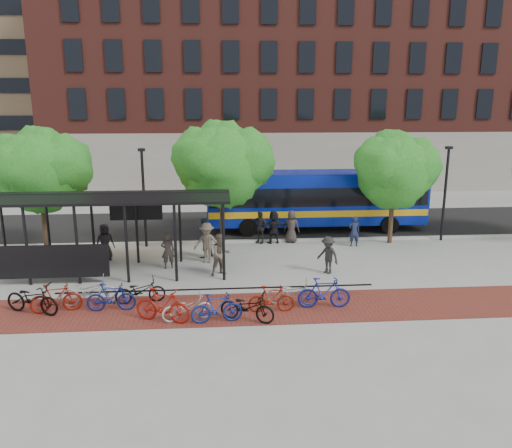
{
  "coord_description": "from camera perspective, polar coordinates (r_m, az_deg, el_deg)",
  "views": [
    {
      "loc": [
        -3.2,
        -22.0,
        7.29
      ],
      "look_at": [
        -1.37,
        1.54,
        1.6
      ],
      "focal_mm": 35.0,
      "sensor_mm": 36.0,
      "label": 1
    }
  ],
  "objects": [
    {
      "name": "bike_7",
      "position": [
        17.25,
        -4.52,
        -9.55
      ],
      "size": [
        1.82,
        0.69,
        1.07
      ],
      "primitive_type": "imported",
      "rotation": [
        0.0,
        0.0,
        1.68
      ],
      "color": "navy",
      "rests_on": "ground"
    },
    {
      "name": "pedestrian_1",
      "position": [
        22.92,
        -10.04,
        -3.02
      ],
      "size": [
        0.67,
        0.51,
        1.67
      ],
      "primitive_type": "imported",
      "rotation": [
        0.0,
        0.0,
        3.34
      ],
      "color": "#362F2B",
      "rests_on": "ground"
    },
    {
      "name": "curb",
      "position": [
        27.18,
        2.49,
        -1.89
      ],
      "size": [
        160.0,
        0.25,
        0.12
      ],
      "primitive_type": "cube",
      "color": "#B7B7B2",
      "rests_on": "ground"
    },
    {
      "name": "pedestrian_7",
      "position": [
        26.58,
        11.15,
        -0.82
      ],
      "size": [
        0.6,
        0.4,
        1.62
      ],
      "primitive_type": "imported",
      "rotation": [
        0.0,
        0.0,
        3.16
      ],
      "color": "#1F2749",
      "rests_on": "ground"
    },
    {
      "name": "pedestrian_3",
      "position": [
        23.43,
        -5.64,
        -2.17
      ],
      "size": [
        1.39,
        1.0,
        1.94
      ],
      "primitive_type": "imported",
      "rotation": [
        0.0,
        0.0,
        -0.25
      ],
      "color": "#64584A",
      "rests_on": "ground"
    },
    {
      "name": "bike_6",
      "position": [
        17.57,
        -7.85,
        -9.45
      ],
      "size": [
        1.87,
        1.02,
        0.93
      ],
      "primitive_type": "imported",
      "rotation": [
        0.0,
        0.0,
        1.81
      ],
      "color": "#B9B9BC",
      "rests_on": "ground"
    },
    {
      "name": "bike_9",
      "position": [
        18.05,
        1.77,
        -8.54
      ],
      "size": [
        1.68,
        0.49,
        1.0
      ],
      "primitive_type": "imported",
      "rotation": [
        0.0,
        0.0,
        1.56
      ],
      "color": "maroon",
      "rests_on": "ground"
    },
    {
      "name": "bike_0",
      "position": [
        19.59,
        -24.21,
        -7.79
      ],
      "size": [
        2.27,
        1.46,
        1.13
      ],
      "primitive_type": "imported",
      "rotation": [
        0.0,
        0.0,
        1.21
      ],
      "color": "black",
      "rests_on": "ground"
    },
    {
      "name": "bike_10",
      "position": [
        18.7,
        4.18,
        -7.8
      ],
      "size": [
        1.96,
        0.96,
        0.98
      ],
      "primitive_type": "imported",
      "rotation": [
        0.0,
        0.0,
        1.4
      ],
      "color": "gray",
      "rests_on": "ground"
    },
    {
      "name": "pedestrian_4",
      "position": [
        26.68,
        0.46,
        -0.37
      ],
      "size": [
        1.09,
        0.91,
        1.75
      ],
      "primitive_type": "imported",
      "rotation": [
        0.0,
        0.0,
        5.72
      ],
      "color": "#242424",
      "rests_on": "ground"
    },
    {
      "name": "pedestrian_2",
      "position": [
        24.28,
        -5.96,
        -1.59
      ],
      "size": [
        1.2,
        1.19,
        1.96
      ],
      "primitive_type": "imported",
      "rotation": [
        0.0,
        0.0,
        3.88
      ],
      "color": "#1B2E3F",
      "rests_on": "ground"
    },
    {
      "name": "tree_a",
      "position": [
        26.98,
        -23.37,
        5.95
      ],
      "size": [
        4.9,
        4.0,
        6.18
      ],
      "color": "#382619",
      "rests_on": "ground"
    },
    {
      "name": "bike_11",
      "position": [
        18.54,
        7.79,
        -7.79
      ],
      "size": [
        1.96,
        0.61,
        1.16
      ],
      "primitive_type": "imported",
      "rotation": [
        0.0,
        0.0,
        1.54
      ],
      "color": "navy",
      "rests_on": "ground"
    },
    {
      "name": "pedestrian_9",
      "position": [
        22.13,
        8.22,
        -3.54
      ],
      "size": [
        1.18,
        1.23,
        1.68
      ],
      "primitive_type": "imported",
      "rotation": [
        0.0,
        0.0,
        5.42
      ],
      "color": "#242424",
      "rests_on": "ground"
    },
    {
      "name": "bike_3",
      "position": [
        18.85,
        -16.24,
        -8.04
      ],
      "size": [
        1.76,
        0.52,
        1.06
      ],
      "primitive_type": "imported",
      "rotation": [
        0.0,
        0.0,
        1.58
      ],
      "color": "navy",
      "rests_on": "ground"
    },
    {
      "name": "pedestrian_5",
      "position": [
        26.68,
        2.03,
        -0.35
      ],
      "size": [
        1.71,
        0.81,
        1.77
      ],
      "primitive_type": "imported",
      "rotation": [
        0.0,
        0.0,
        3.32
      ],
      "color": "black",
      "rests_on": "ground"
    },
    {
      "name": "bike_8",
      "position": [
        17.32,
        -1.01,
        -9.47
      ],
      "size": [
        2.08,
        1.43,
        1.03
      ],
      "primitive_type": "imported",
      "rotation": [
        0.0,
        0.0,
        1.15
      ],
      "color": "black",
      "rests_on": "ground"
    },
    {
      "name": "bike_1",
      "position": [
        19.38,
        -21.9,
        -7.86
      ],
      "size": [
        1.85,
        0.83,
        1.08
      ],
      "primitive_type": "imported",
      "rotation": [
        0.0,
        0.0,
        1.76
      ],
      "color": "maroon",
      "rests_on": "ground"
    },
    {
      "name": "building_brick",
      "position": [
        49.86,
        11.39,
        16.41
      ],
      "size": [
        55.0,
        14.0,
        20.0
      ],
      "primitive_type": "cube",
      "color": "maroon",
      "rests_on": "ground"
    },
    {
      "name": "lamp_post_right",
      "position": [
        28.72,
        20.81,
        3.56
      ],
      "size": [
        0.35,
        0.2,
        5.12
      ],
      "color": "black",
      "rests_on": "ground"
    },
    {
      "name": "bike_5",
      "position": [
        17.53,
        -10.64,
        -9.12
      ],
      "size": [
        2.08,
        1.21,
        1.21
      ],
      "primitive_type": "imported",
      "rotation": [
        0.0,
        0.0,
        1.23
      ],
      "color": "maroon",
      "rests_on": "ground"
    },
    {
      "name": "building_tower",
      "position": [
        63.78,
        -17.03,
        19.93
      ],
      "size": [
        22.0,
        22.0,
        30.0
      ],
      "primitive_type": "cube",
      "color": "#7A664C",
      "rests_on": "ground"
    },
    {
      "name": "brick_strip",
      "position": [
        18.53,
        -0.37,
        -9.6
      ],
      "size": [
        24.0,
        3.0,
        0.01
      ],
      "primitive_type": "cube",
      "color": "maroon",
      "rests_on": "ground"
    },
    {
      "name": "pedestrian_8",
      "position": [
        21.76,
        -4.04,
        -3.49
      ],
      "size": [
        1.1,
        1.0,
        1.85
      ],
      "primitive_type": "imported",
      "rotation": [
        0.0,
        0.0,
        0.42
      ],
      "color": "brown",
      "rests_on": "ground"
    },
    {
      "name": "bike_2",
      "position": [
        19.64,
        -18.58,
        -7.29
      ],
      "size": [
        2.15,
        1.06,
        1.08
      ],
      "primitive_type": "imported",
      "rotation": [
        0.0,
        0.0,
        1.74
      ],
      "color": "#98989A",
      "rests_on": "ground"
    },
    {
      "name": "tree_b",
      "position": [
        25.51,
        -3.77,
        7.15
      ],
      "size": [
        5.15,
        4.2,
        6.47
      ],
      "color": "#382619",
      "rests_on": "ground"
    },
    {
      "name": "lamp_post_left",
      "position": [
        26.28,
        -12.7,
        3.26
      ],
      "size": [
        0.35,
        0.2,
        5.12
      ],
      "color": "black",
      "rests_on": "ground"
    },
    {
      "name": "pedestrian_6",
      "position": [
        26.87,
        4.07,
        -0.29
      ],
      "size": [
        1.0,
        0.83,
        1.75
      ],
      "primitive_type": "imported",
      "rotation": [
        0.0,
        0.0,
        2.77
      ],
      "color": "#372F2C",
      "rests_on": "ground"
    },
    {
      "name": "ground",
      "position": [
        23.4,
        3.66,
        -4.63
      ],
      "size": [
        160.0,
        160.0,
        0.0
      ],
      "primitive_type": "plane",
      "color": "#9E9E99",
      "rests_on": "ground"
    },
    {
      "name": "bus_shelter",
      "position": [
        22.49,
        -17.03,
        1.95
      ],
      "size": [
        10.6,
        3.07,
        3.6
      ],
      "color": "black",
      "rests_on": "ground"
    },
    {
      "name": "tree_c",
      "position": [
        27.19,
        15.67,
        6.22
      ],
      "size": [
        4.66,
        3.8,
        5.92
      ],
      "color": "#382619",
      "rests_on": "ground"
    },
    {
      "name": "asphalt_street",
      "position": [
        31.04,
        1.61,
        -0.03
      ],
      "size": [
        160.0,
        8.0,
        0.01
      ],
      "primitive_type": "cube",
      "color": "black",
      "rests_on": "ground"
    },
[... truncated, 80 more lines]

